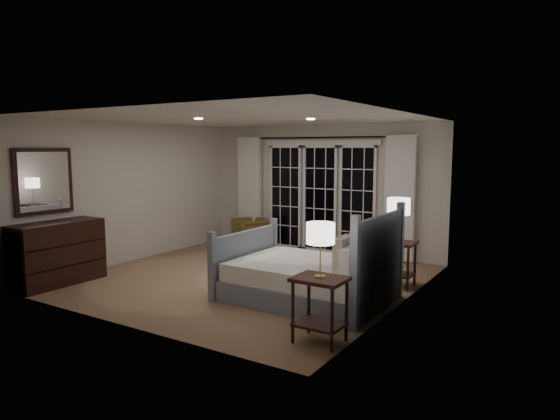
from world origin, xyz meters
The scene contains 20 objects.
floor centered at (0.00, 0.00, 0.00)m, with size 5.00×5.00×0.00m, color #876849.
ceiling centered at (0.00, 0.00, 2.50)m, with size 5.00×5.00×0.00m, color silver.
wall_left centered at (-2.50, 0.00, 1.25)m, with size 0.02×5.00×2.50m, color beige.
wall_right centered at (2.50, 0.00, 1.25)m, with size 0.02×5.00×2.50m, color beige.
wall_back centered at (0.00, 2.50, 1.25)m, with size 5.00×0.02×2.50m, color beige.
wall_front centered at (0.00, -2.50, 1.25)m, with size 5.00×0.02×2.50m, color beige.
french_doors centered at (0.00, 2.46, 1.09)m, with size 2.50×0.04×2.20m.
curtain_rod centered at (0.00, 2.40, 2.25)m, with size 0.03×0.03×3.50m, color black.
curtain_left centered at (-1.65, 2.38, 1.15)m, with size 0.55×0.10×2.25m, color white.
curtain_right centered at (1.65, 2.38, 1.15)m, with size 0.55×0.10×2.25m, color white.
downlight_a centered at (0.80, 0.60, 2.49)m, with size 0.12×0.12×0.01m, color white.
downlight_b centered at (-0.60, -0.40, 2.49)m, with size 0.12×0.12×0.01m, color white.
bed centered at (1.42, -0.48, 0.32)m, with size 2.11×1.51×1.23m.
nightstand_left centered at (2.20, -1.73, 0.47)m, with size 0.54×0.43×0.70m.
nightstand_right centered at (2.17, 0.81, 0.45)m, with size 0.52×0.42×0.68m.
lamp_left centered at (2.20, -1.73, 1.17)m, with size 0.30×0.30×0.58m.
lamp_right centered at (2.17, 0.81, 1.19)m, with size 0.34×0.34×0.65m.
armchair centered at (-1.40, 2.05, 0.30)m, with size 0.65×0.67×0.61m, color brown.
dresser centered at (-2.23, -1.80, 0.47)m, with size 0.57×1.34×0.95m.
mirror centered at (-2.47, -1.80, 1.55)m, with size 0.05×0.85×1.00m.
Camera 1 is at (4.56, -6.26, 2.05)m, focal length 32.00 mm.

